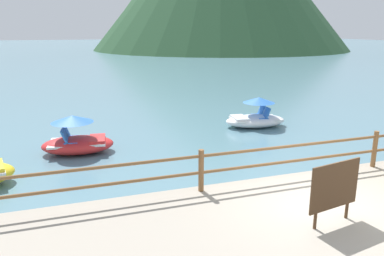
{
  "coord_description": "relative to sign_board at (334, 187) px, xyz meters",
  "views": [
    {
      "loc": [
        -5.09,
        -5.78,
        3.88
      ],
      "look_at": [
        -1.42,
        5.0,
        0.9
      ],
      "focal_mm": 35.67,
      "sensor_mm": 36.0,
      "label": 1
    }
  ],
  "objects": [
    {
      "name": "pedal_boat_3",
      "position": [
        2.82,
        8.23,
        -0.73
      ],
      "size": [
        2.6,
        1.63,
        1.21
      ],
      "color": "white",
      "rests_on": "ground"
    },
    {
      "name": "pedal_boat_0",
      "position": [
        -4.18,
        7.06,
        -0.71
      ],
      "size": [
        2.39,
        1.65,
        1.23
      ],
      "color": "red",
      "rests_on": "ground"
    },
    {
      "name": "sign_board",
      "position": [
        0.0,
        0.0,
        0.0
      ],
      "size": [
        1.17,
        0.25,
        1.19
      ],
      "color": "beige",
      "rests_on": "promenade_dock"
    },
    {
      "name": "ground_plane",
      "position": [
        0.61,
        40.59,
        -1.13
      ],
      "size": [
        200.0,
        200.0,
        0.0
      ],
      "primitive_type": "plane",
      "color": "slate"
    },
    {
      "name": "dock_railing",
      "position": [
        0.61,
        2.14,
        -0.15
      ],
      "size": [
        23.92,
        0.12,
        0.95
      ],
      "color": "brown",
      "rests_on": "promenade_dock"
    }
  ]
}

